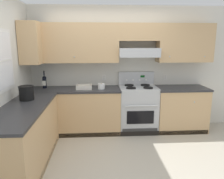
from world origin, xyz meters
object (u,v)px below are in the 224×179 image
Objects in this scene: stove at (138,108)px; paper_towel_roll at (101,86)px; wine_bottle at (44,81)px; bowl at (84,88)px; bucket at (26,93)px.

paper_towel_roll is (-0.75, -0.06, 0.49)m from stove.
wine_bottle is 1.15× the size of bowl.
wine_bottle is at bearing 172.68° from paper_towel_roll.
wine_bottle reaches higher than stove.
paper_towel_roll is at bearing 33.10° from bucket.
wine_bottle is 1.46× the size of bucket.
paper_towel_roll is (1.14, -0.15, -0.08)m from wine_bottle.
bucket is (-1.95, -0.84, 0.55)m from stove.
bowl is at bearing -9.49° from wine_bottle.
stove is at bearing 2.42° from bowl.
bowl is at bearing 177.85° from paper_towel_roll.
wine_bottle is 2.53× the size of paper_towel_roll.
bowl is (-1.09, -0.05, 0.46)m from stove.
stove is at bearing -2.65° from wine_bottle.
wine_bottle is at bearing 177.35° from stove.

